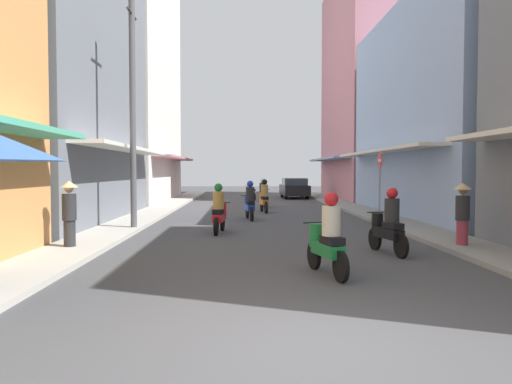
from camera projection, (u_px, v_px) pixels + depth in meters
ground_plane at (262, 218)px, 21.08m from camera, size 86.07×86.07×0.00m
sidewalk_left at (144, 216)px, 20.95m from camera, size 1.57×47.12×0.12m
sidewalk_right at (377, 216)px, 21.20m from camera, size 1.57×47.12×0.12m
building_left_far at (121, 72)px, 32.40m from camera, size 7.05×13.47×16.71m
building_right_mid at (461, 112)px, 21.73m from camera, size 7.05×13.96×9.04m
building_right_far at (378, 88)px, 35.19m from camera, size 7.05×12.29×15.62m
motorbike_orange at (264, 198)px, 23.64m from camera, size 0.55×1.81×1.58m
motorbike_black at (388, 224)px, 11.81m from camera, size 0.63×1.78×1.58m
motorbike_silver at (251, 193)px, 33.55m from camera, size 0.71×1.76×0.96m
motorbike_green at (327, 238)px, 9.36m from camera, size 0.66×1.78×1.58m
motorbike_blue at (250, 202)px, 20.15m from camera, size 0.55×1.80×1.58m
motorbike_white at (263, 194)px, 26.80m from camera, size 0.60×1.79×1.58m
motorbike_red at (219, 211)px, 15.76m from camera, size 0.55×1.81×1.58m
parked_car at (294, 188)px, 35.96m from camera, size 1.88×4.15×1.45m
pedestrian_foreground at (69, 212)px, 12.22m from camera, size 0.44×0.44×1.72m
pedestrian_midway at (462, 212)px, 12.50m from camera, size 0.44×0.44×1.66m
utility_pole at (133, 111)px, 16.31m from camera, size 0.20×1.20×7.63m
street_sign_no_entry at (380, 178)px, 18.50m from camera, size 0.07×0.60×2.65m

